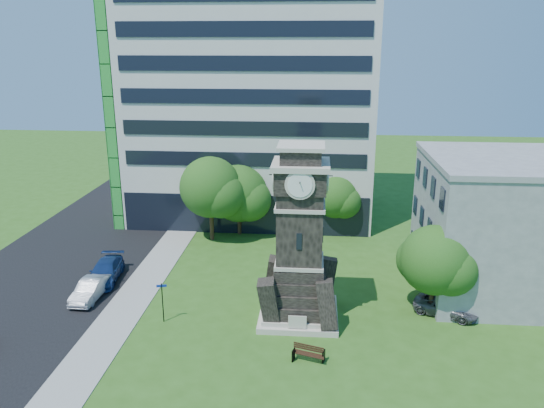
# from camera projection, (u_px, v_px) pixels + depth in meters

# --- Properties ---
(ground) EXTENTS (160.00, 160.00, 0.00)m
(ground) POSITION_uv_depth(u_px,v_px,m) (253.00, 329.00, 35.59)
(ground) COLOR #2D5518
(ground) RESTS_ON ground
(sidewalk) EXTENTS (3.00, 70.00, 0.06)m
(sidewalk) POSITION_uv_depth(u_px,v_px,m) (139.00, 290.00, 41.13)
(sidewalk) COLOR gray
(sidewalk) RESTS_ON ground
(street) EXTENTS (14.00, 80.00, 0.02)m
(street) POSITION_uv_depth(u_px,v_px,m) (34.00, 286.00, 41.83)
(street) COLOR black
(street) RESTS_ON ground
(clock_tower) EXTENTS (5.40, 5.40, 12.22)m
(clock_tower) POSITION_uv_depth(u_px,v_px,m) (300.00, 246.00, 35.71)
(clock_tower) COLOR beige
(clock_tower) RESTS_ON ground
(office_tall) EXTENTS (26.20, 15.11, 28.60)m
(office_tall) POSITION_uv_depth(u_px,v_px,m) (251.00, 84.00, 56.33)
(office_tall) COLOR silver
(office_tall) RESTS_ON ground
(office_low) EXTENTS (15.20, 12.20, 10.40)m
(office_low) POSITION_uv_depth(u_px,v_px,m) (527.00, 225.00, 40.07)
(office_low) COLOR #9DA0A2
(office_low) RESTS_ON ground
(car_street_mid) EXTENTS (1.69, 4.49, 1.46)m
(car_street_mid) POSITION_uv_depth(u_px,v_px,m) (90.00, 289.00, 39.63)
(car_street_mid) COLOR #9D9FA4
(car_street_mid) RESTS_ON ground
(car_street_north) EXTENTS (2.77, 5.58, 1.56)m
(car_street_north) POSITION_uv_depth(u_px,v_px,m) (105.00, 271.00, 42.66)
(car_street_north) COLOR navy
(car_street_north) RESTS_ON ground
(car_east_lot) EXTENTS (4.89, 3.71, 1.23)m
(car_east_lot) POSITION_uv_depth(u_px,v_px,m) (446.00, 307.00, 37.25)
(car_east_lot) COLOR #56565C
(car_east_lot) RESTS_ON ground
(park_bench) EXTENTS (1.93, 0.51, 1.00)m
(park_bench) POSITION_uv_depth(u_px,v_px,m) (309.00, 353.00, 31.89)
(park_bench) COLOR black
(park_bench) RESTS_ON ground
(street_sign) EXTENTS (0.69, 0.07, 2.87)m
(street_sign) POSITION_uv_depth(u_px,v_px,m) (162.00, 298.00, 36.00)
(street_sign) COLOR black
(street_sign) RESTS_ON ground
(tree_nw) EXTENTS (6.43, 5.85, 8.21)m
(tree_nw) POSITION_uv_depth(u_px,v_px,m) (211.00, 189.00, 50.33)
(tree_nw) COLOR #332114
(tree_nw) RESTS_ON ground
(tree_nc) EXTENTS (6.27, 5.70, 7.10)m
(tree_nc) POSITION_uv_depth(u_px,v_px,m) (240.00, 195.00, 52.12)
(tree_nc) COLOR #332114
(tree_nc) RESTS_ON ground
(tree_ne) EXTENTS (4.85, 4.41, 6.16)m
(tree_ne) POSITION_uv_depth(u_px,v_px,m) (336.00, 198.00, 52.23)
(tree_ne) COLOR #332114
(tree_ne) RESTS_ON ground
(tree_east) EXTENTS (5.35, 4.86, 6.53)m
(tree_east) POSITION_uv_depth(u_px,v_px,m) (436.00, 262.00, 36.48)
(tree_east) COLOR #332114
(tree_east) RESTS_ON ground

